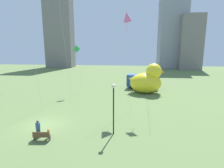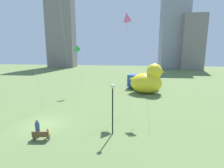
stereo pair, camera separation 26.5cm
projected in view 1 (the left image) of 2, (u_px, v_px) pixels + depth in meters
ground_plane at (45, 125)px, 19.34m from camera, size 140.00×140.00×0.00m
park_bench at (42, 136)px, 15.92m from camera, size 1.55×0.60×0.90m
person_adult at (38, 128)px, 16.49m from camera, size 0.41×0.41×1.67m
person_child at (48, 133)px, 16.45m from camera, size 0.23×0.23×0.93m
giant_inflatable_duck at (147, 81)px, 32.90m from camera, size 6.64×4.26×5.51m
lamppost at (114, 99)px, 16.64m from camera, size 0.39×0.39×4.94m
box_truck at (142, 82)px, 36.84m from camera, size 6.59×3.21×2.85m
city_skyline at (140, 32)px, 74.22m from camera, size 63.94×13.29×33.59m
kite_pink at (127, 17)px, 22.67m from camera, size 2.51×2.58×12.84m
kite_green at (77, 51)px, 31.93m from camera, size 1.70×1.38×8.70m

